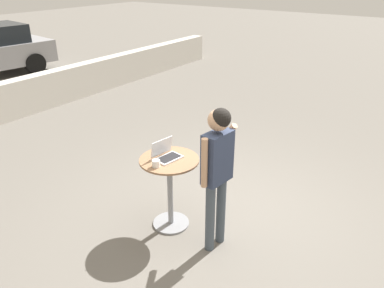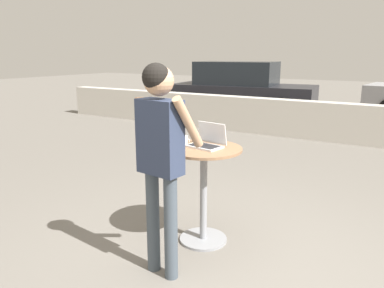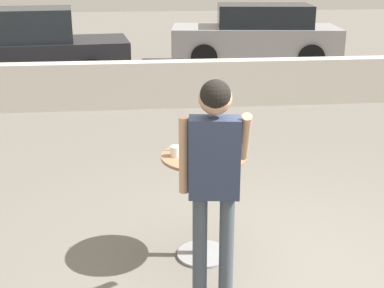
{
  "view_description": "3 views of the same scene",
  "coord_description": "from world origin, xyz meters",
  "px_view_note": "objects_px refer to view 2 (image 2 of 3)",
  "views": [
    {
      "loc": [
        -3.63,
        -2.02,
        3.04
      ],
      "look_at": [
        -0.51,
        0.15,
        1.24
      ],
      "focal_mm": 35.0,
      "sensor_mm": 36.0,
      "label": 1
    },
    {
      "loc": [
        1.13,
        -2.5,
        1.82
      ],
      "look_at": [
        -0.53,
        0.26,
        1.03
      ],
      "focal_mm": 35.0,
      "sensor_mm": 36.0,
      "label": 2
    },
    {
      "loc": [
        -1.07,
        -3.69,
        2.5
      ],
      "look_at": [
        -0.66,
        0.18,
        1.16
      ],
      "focal_mm": 50.0,
      "sensor_mm": 36.0,
      "label": 3
    }
  ],
  "objects_px": {
    "cafe_table": "(204,180)",
    "coffee_mug": "(183,140)",
    "laptop": "(207,141)",
    "standing_person": "(160,145)",
    "parked_car_further_down": "(241,89)"
  },
  "relations": [
    {
      "from": "laptop",
      "to": "coffee_mug",
      "type": "bearing_deg",
      "value": -169.77
    },
    {
      "from": "laptop",
      "to": "coffee_mug",
      "type": "relative_size",
      "value": 2.86
    },
    {
      "from": "cafe_table",
      "to": "coffee_mug",
      "type": "bearing_deg",
      "value": 178.39
    },
    {
      "from": "laptop",
      "to": "coffee_mug",
      "type": "height_order",
      "value": "laptop"
    },
    {
      "from": "cafe_table",
      "to": "laptop",
      "type": "relative_size",
      "value": 2.7
    },
    {
      "from": "standing_person",
      "to": "parked_car_further_down",
      "type": "height_order",
      "value": "standing_person"
    },
    {
      "from": "laptop",
      "to": "standing_person",
      "type": "height_order",
      "value": "standing_person"
    },
    {
      "from": "laptop",
      "to": "standing_person",
      "type": "distance_m",
      "value": 0.74
    },
    {
      "from": "cafe_table",
      "to": "standing_person",
      "type": "distance_m",
      "value": 0.84
    },
    {
      "from": "parked_car_further_down",
      "to": "laptop",
      "type": "bearing_deg",
      "value": -68.66
    },
    {
      "from": "cafe_table",
      "to": "coffee_mug",
      "type": "xyz_separation_m",
      "value": [
        -0.23,
        0.01,
        0.37
      ]
    },
    {
      "from": "coffee_mug",
      "to": "standing_person",
      "type": "relative_size",
      "value": 0.07
    },
    {
      "from": "laptop",
      "to": "coffee_mug",
      "type": "xyz_separation_m",
      "value": [
        -0.24,
        -0.04,
        -0.01
      ]
    },
    {
      "from": "laptop",
      "to": "coffee_mug",
      "type": "distance_m",
      "value": 0.25
    },
    {
      "from": "coffee_mug",
      "to": "cafe_table",
      "type": "bearing_deg",
      "value": -1.61
    }
  ]
}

